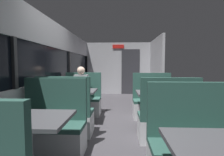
{
  "coord_description": "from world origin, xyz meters",
  "views": [
    {
      "loc": [
        0.1,
        -3.93,
        1.3
      ],
      "look_at": [
        -0.22,
        2.83,
        0.81
      ],
      "focal_mm": 28.9,
      "sensor_mm": 36.0,
      "label": 1
    }
  ],
  "objects": [
    {
      "name": "carriage_window_panel_left",
      "position": [
        -1.45,
        0.0,
        1.11
      ],
      "size": [
        0.09,
        8.48,
        2.3
      ],
      "color": "#B2B2B7",
      "rests_on": "ground_plane"
    },
    {
      "name": "bench_rear_aisle_facing_end",
      "position": [
        0.89,
        -0.91,
        0.33
      ],
      "size": [
        0.95,
        0.5,
        1.1
      ],
      "color": "silver",
      "rests_on": "ground_plane"
    },
    {
      "name": "carriage_end_bulkhead",
      "position": [
        0.06,
        4.19,
        1.14
      ],
      "size": [
        2.9,
        0.11,
        2.3
      ],
      "color": "#B2B2B7",
      "rests_on": "ground_plane"
    },
    {
      "name": "dining_table_mid_window",
      "position": [
        -0.89,
        -0.01,
        0.64
      ],
      "size": [
        0.9,
        0.7,
        0.74
      ],
      "color": "#9E9EA3",
      "rests_on": "ground_plane"
    },
    {
      "name": "bench_front_aisle_facing_entry",
      "position": [
        0.89,
        -1.99,
        0.33
      ],
      "size": [
        0.95,
        0.5,
        1.1
      ],
      "color": "silver",
      "rests_on": "ground_plane"
    },
    {
      "name": "bench_mid_window_facing_end",
      "position": [
        -0.89,
        -0.71,
        0.33
      ],
      "size": [
        0.95,
        0.5,
        1.1
      ],
      "color": "silver",
      "rests_on": "ground_plane"
    },
    {
      "name": "dining_table_rear_aisle",
      "position": [
        0.89,
        -0.21,
        0.64
      ],
      "size": [
        0.9,
        0.7,
        0.74
      ],
      "color": "#9E9EA3",
      "rests_on": "ground_plane"
    },
    {
      "name": "bench_rear_aisle_facing_entry",
      "position": [
        0.89,
        0.49,
        0.33
      ],
      "size": [
        0.95,
        0.5,
        1.1
      ],
      "color": "silver",
      "rests_on": "ground_plane"
    },
    {
      "name": "ground_plane",
      "position": [
        0.0,
        0.0,
        -0.01
      ],
      "size": [
        3.3,
        9.2,
        0.02
      ],
      "primitive_type": "cube",
      "color": "#423F44"
    },
    {
      "name": "seated_passenger",
      "position": [
        -0.89,
        0.62,
        0.54
      ],
      "size": [
        0.47,
        0.55,
        1.26
      ],
      "color": "#26262D",
      "rests_on": "ground_plane"
    },
    {
      "name": "bench_near_window_facing_entry",
      "position": [
        -0.89,
        -1.39,
        0.33
      ],
      "size": [
        0.95,
        0.5,
        1.1
      ],
      "color": "silver",
      "rests_on": "ground_plane"
    },
    {
      "name": "carriage_aisle_panel_right",
      "position": [
        1.45,
        3.0,
        1.15
      ],
      "size": [
        0.08,
        2.4,
        2.3
      ],
      "primitive_type": "cube",
      "color": "#B2B2B7",
      "rests_on": "ground_plane"
    },
    {
      "name": "dining_table_near_window",
      "position": [
        -0.89,
        -2.09,
        0.64
      ],
      "size": [
        0.9,
        0.7,
        0.74
      ],
      "color": "#9E9EA3",
      "rests_on": "ground_plane"
    },
    {
      "name": "bench_mid_window_facing_entry",
      "position": [
        -0.89,
        0.69,
        0.33
      ],
      "size": [
        0.95,
        0.5,
        1.1
      ],
      "color": "silver",
      "rests_on": "ground_plane"
    }
  ]
}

